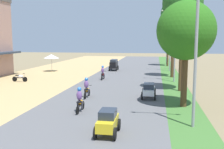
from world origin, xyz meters
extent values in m
cylinder|color=black|center=(-10.65, 23.27, 0.34)|extent=(0.56, 0.06, 0.56)
cylinder|color=black|center=(-11.89, 23.27, 0.34)|extent=(0.56, 0.06, 0.56)
cube|color=#333338|center=(-11.27, 23.27, 0.52)|extent=(1.12, 0.12, 0.12)
ellipsoid|color=silver|center=(-11.19, 23.27, 0.66)|extent=(0.64, 0.28, 0.32)
cube|color=black|center=(-11.55, 23.27, 0.78)|extent=(0.44, 0.20, 0.10)
cylinder|color=#A5A8AD|center=(-10.71, 23.27, 0.61)|extent=(0.26, 0.05, 0.68)
cylinder|color=black|center=(-10.77, 23.27, 0.98)|extent=(0.04, 0.54, 0.04)
cylinder|color=#99999E|center=(-11.44, 32.91, 1.11)|extent=(0.05, 0.05, 2.10)
cone|color=white|center=(-11.44, 32.91, 2.31)|extent=(2.20, 2.20, 0.55)
cylinder|color=#4C351E|center=(5.73, 14.95, 2.15)|extent=(0.44, 0.44, 4.19)
ellipsoid|color=#266217|center=(5.73, 14.95, 5.36)|extent=(3.98, 3.98, 4.04)
cylinder|color=#4C351E|center=(5.97, 20.73, 3.44)|extent=(0.30, 0.30, 6.77)
ellipsoid|color=#255820|center=(5.97, 20.73, 7.95)|extent=(3.53, 3.53, 4.09)
cylinder|color=#4C351E|center=(5.78, 29.78, 3.39)|extent=(0.39, 0.39, 6.66)
ellipsoid|color=#1D5325|center=(5.78, 29.78, 7.80)|extent=(3.15, 3.15, 3.92)
cylinder|color=#4C351E|center=(5.79, 43.99, 3.30)|extent=(0.33, 0.33, 6.48)
ellipsoid|color=#285724|center=(5.79, 43.99, 7.65)|extent=(3.14, 3.14, 4.04)
cylinder|color=gray|center=(5.80, 10.50, 4.16)|extent=(0.16, 0.16, 8.21)
cylinder|color=gray|center=(5.80, 26.10, 4.08)|extent=(0.16, 0.16, 8.05)
cylinder|color=gray|center=(5.10, 26.10, 7.96)|extent=(1.40, 0.08, 0.08)
ellipsoid|color=silver|center=(4.40, 26.10, 7.89)|extent=(0.36, 0.20, 0.14)
cylinder|color=gray|center=(6.50, 26.10, 7.96)|extent=(1.40, 0.08, 0.08)
ellipsoid|color=silver|center=(7.20, 26.10, 7.89)|extent=(0.36, 0.20, 0.14)
cylinder|color=gray|center=(5.80, 36.34, 3.95)|extent=(0.16, 0.16, 7.78)
cylinder|color=gray|center=(5.10, 36.34, 7.69)|extent=(1.40, 0.08, 0.08)
ellipsoid|color=silver|center=(4.40, 36.34, 7.62)|extent=(0.36, 0.20, 0.14)
cylinder|color=gray|center=(6.50, 36.34, 7.69)|extent=(1.40, 0.08, 0.08)
ellipsoid|color=silver|center=(7.20, 36.34, 7.62)|extent=(0.36, 0.20, 0.14)
cylinder|color=gray|center=(5.80, 48.49, 4.02)|extent=(0.16, 0.16, 7.92)
cylinder|color=gray|center=(5.10, 48.49, 7.83)|extent=(1.40, 0.08, 0.08)
ellipsoid|color=silver|center=(4.40, 48.49, 7.76)|extent=(0.36, 0.20, 0.14)
cylinder|color=gray|center=(6.50, 48.49, 7.83)|extent=(1.40, 0.08, 0.08)
ellipsoid|color=silver|center=(7.20, 48.49, 7.76)|extent=(0.36, 0.20, 0.14)
cylinder|color=brown|center=(8.42, 37.23, 4.84)|extent=(0.20, 0.20, 9.68)
cube|color=#473323|center=(8.42, 37.23, 9.18)|extent=(1.80, 0.10, 0.10)
cube|color=gold|center=(1.47, 8.58, 0.66)|extent=(0.84, 1.95, 0.50)
cube|color=#232B38|center=(1.47, 8.63, 1.11)|extent=(0.77, 1.10, 0.40)
cylinder|color=black|center=(1.94, 7.88, 0.38)|extent=(0.10, 0.60, 0.60)
cylinder|color=black|center=(1.00, 7.88, 0.38)|extent=(0.10, 0.60, 0.60)
cylinder|color=black|center=(1.94, 9.28, 0.38)|extent=(0.10, 0.60, 0.60)
cylinder|color=black|center=(1.00, 9.28, 0.38)|extent=(0.10, 0.60, 0.60)
cube|color=silver|center=(3.25, 17.23, 0.65)|extent=(0.88, 2.25, 0.44)
cube|color=#232B38|center=(3.25, 17.13, 1.07)|extent=(0.81, 1.30, 0.40)
cylinder|color=black|center=(3.74, 16.42, 0.40)|extent=(0.11, 0.64, 0.64)
cylinder|color=black|center=(2.75, 16.42, 0.40)|extent=(0.11, 0.64, 0.64)
cylinder|color=black|center=(3.74, 18.04, 0.40)|extent=(0.11, 0.64, 0.64)
cylinder|color=black|center=(2.75, 18.04, 0.40)|extent=(0.11, 0.64, 0.64)
cube|color=black|center=(-2.56, 35.60, 0.93)|extent=(0.95, 2.40, 0.95)
cube|color=#232B38|center=(-2.56, 35.70, 1.58)|extent=(0.87, 2.00, 0.35)
cylinder|color=black|center=(-3.10, 36.47, 0.42)|extent=(0.12, 0.68, 0.68)
cylinder|color=black|center=(-2.03, 36.47, 0.42)|extent=(0.12, 0.68, 0.68)
cylinder|color=black|center=(-3.10, 34.74, 0.42)|extent=(0.12, 0.68, 0.68)
cylinder|color=black|center=(-2.03, 34.74, 0.42)|extent=(0.12, 0.68, 0.68)
cylinder|color=black|center=(-1.03, 12.95, 0.36)|extent=(0.06, 0.56, 0.56)
cylinder|color=black|center=(-1.03, 11.71, 0.36)|extent=(0.06, 0.56, 0.56)
cube|color=#333338|center=(-1.03, 12.33, 0.54)|extent=(0.12, 1.12, 0.12)
ellipsoid|color=orange|center=(-1.03, 12.41, 0.68)|extent=(0.28, 0.64, 0.32)
cube|color=black|center=(-1.03, 12.05, 0.80)|extent=(0.20, 0.44, 0.10)
cylinder|color=#A5A8AD|center=(-1.03, 12.89, 0.63)|extent=(0.05, 0.26, 0.68)
cylinder|color=black|center=(-1.03, 12.83, 1.00)|extent=(0.54, 0.04, 0.04)
ellipsoid|color=#724C8C|center=(-1.03, 12.13, 1.20)|extent=(0.36, 0.28, 0.64)
sphere|color=blue|center=(-1.03, 12.17, 1.60)|extent=(0.28, 0.28, 0.28)
cylinder|color=#2D2D38|center=(-1.17, 12.23, 0.56)|extent=(0.12, 0.12, 0.48)
cylinder|color=#2D2D38|center=(-0.89, 12.23, 0.56)|extent=(0.12, 0.12, 0.48)
cylinder|color=black|center=(-1.70, 17.15, 0.36)|extent=(0.06, 0.56, 0.56)
cylinder|color=black|center=(-1.70, 15.91, 0.36)|extent=(0.06, 0.56, 0.56)
cube|color=#333338|center=(-1.70, 16.53, 0.54)|extent=(0.12, 1.12, 0.12)
ellipsoid|color=orange|center=(-1.70, 16.61, 0.68)|extent=(0.28, 0.64, 0.32)
cube|color=black|center=(-1.70, 16.25, 0.80)|extent=(0.20, 0.44, 0.10)
cylinder|color=#A5A8AD|center=(-1.70, 17.09, 0.63)|extent=(0.05, 0.26, 0.68)
cylinder|color=black|center=(-1.70, 17.03, 1.00)|extent=(0.54, 0.04, 0.04)
ellipsoid|color=#724C8C|center=(-1.70, 16.33, 1.20)|extent=(0.36, 0.28, 0.64)
sphere|color=blue|center=(-1.70, 16.37, 1.60)|extent=(0.28, 0.28, 0.28)
cylinder|color=#2D2D38|center=(-1.84, 16.43, 0.56)|extent=(0.12, 0.12, 0.48)
cylinder|color=#2D2D38|center=(-1.56, 16.43, 0.56)|extent=(0.12, 0.12, 0.48)
cylinder|color=black|center=(-2.37, 26.96, 0.36)|extent=(0.06, 0.56, 0.56)
cylinder|color=black|center=(-2.37, 25.72, 0.36)|extent=(0.06, 0.56, 0.56)
cube|color=#333338|center=(-2.37, 26.34, 0.54)|extent=(0.12, 1.12, 0.12)
ellipsoid|color=red|center=(-2.37, 26.42, 0.68)|extent=(0.28, 0.64, 0.32)
cube|color=black|center=(-2.37, 26.06, 0.80)|extent=(0.20, 0.44, 0.10)
cylinder|color=#A5A8AD|center=(-2.37, 26.90, 0.63)|extent=(0.05, 0.26, 0.68)
cylinder|color=black|center=(-2.37, 26.84, 1.00)|extent=(0.54, 0.04, 0.04)
ellipsoid|color=#724C8C|center=(-2.37, 26.14, 1.20)|extent=(0.36, 0.28, 0.64)
sphere|color=blue|center=(-2.37, 26.18, 1.60)|extent=(0.28, 0.28, 0.28)
cylinder|color=#2D2D38|center=(-2.51, 26.24, 0.56)|extent=(0.12, 0.12, 0.48)
cylinder|color=#2D2D38|center=(-2.23, 26.24, 0.56)|extent=(0.12, 0.12, 0.48)
camera|label=1|loc=(3.75, -3.73, 4.73)|focal=42.14mm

